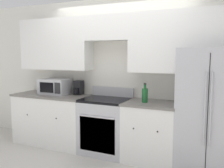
% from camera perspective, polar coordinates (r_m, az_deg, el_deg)
% --- Properties ---
extents(ground_plane, '(12.00, 12.00, 0.00)m').
position_cam_1_polar(ground_plane, '(4.06, -1.90, -17.06)').
color(ground_plane, beige).
extents(wall_back, '(8.00, 0.39, 2.60)m').
position_cam_1_polar(wall_back, '(4.23, 1.56, 5.50)').
color(wall_back, silver).
rests_on(wall_back, ground_plane).
extents(lower_cabinets_left, '(1.42, 0.64, 0.92)m').
position_cam_1_polar(lower_cabinets_left, '(4.78, -13.39, -7.74)').
color(lower_cabinets_left, white).
rests_on(lower_cabinets_left, ground_plane).
extents(lower_cabinets_right, '(0.81, 0.64, 0.92)m').
position_cam_1_polar(lower_cabinets_right, '(3.95, 8.91, -10.71)').
color(lower_cabinets_right, white).
rests_on(lower_cabinets_right, ground_plane).
extents(oven_range, '(0.77, 0.65, 1.08)m').
position_cam_1_polar(oven_range, '(4.21, -1.49, -9.45)').
color(oven_range, '#B7B7BC').
rests_on(oven_range, ground_plane).
extents(refrigerator, '(0.85, 0.76, 1.73)m').
position_cam_1_polar(refrigerator, '(3.78, 21.35, -5.57)').
color(refrigerator, '#B7B7BC').
rests_on(refrigerator, ground_plane).
extents(microwave, '(0.54, 0.39, 0.28)m').
position_cam_1_polar(microwave, '(4.72, -12.80, -0.52)').
color(microwave, '#B7B7BC').
rests_on(microwave, lower_cabinets_left).
extents(bottle, '(0.09, 0.09, 0.30)m').
position_cam_1_polar(bottle, '(3.81, 7.52, -2.45)').
color(bottle, '#195928').
rests_on(bottle, lower_cabinets_right).
extents(electric_kettle, '(0.15, 0.20, 0.25)m').
position_cam_1_polar(electric_kettle, '(4.56, -7.71, -0.95)').
color(electric_kettle, black).
rests_on(electric_kettle, lower_cabinets_left).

